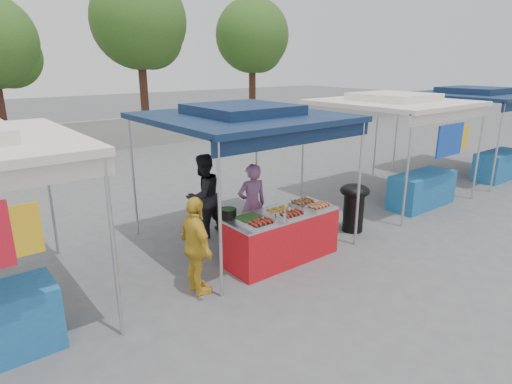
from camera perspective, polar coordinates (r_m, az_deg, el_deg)
ground_plane at (r=7.62m, az=2.82°, el=-8.62°), size 80.00×80.00×0.00m
back_wall at (r=17.01m, az=-22.34°, el=6.64°), size 40.00×0.25×1.20m
main_canopy at (r=7.69m, az=-1.73°, el=10.09°), size 3.20×3.20×2.57m
neighbor_stall_right at (r=10.84m, az=19.31°, el=7.07°), size 3.20×3.20×2.57m
neighbor_stall_far at (r=14.34m, az=28.18°, el=8.25°), size 3.20×3.20×2.57m
tree_2 at (r=20.35m, az=-15.00°, el=20.66°), size 4.06×4.06×6.97m
tree_3 at (r=23.38m, az=-0.29°, el=19.73°), size 3.75×3.74×6.43m
vendor_table at (r=7.38m, az=3.38°, el=-5.90°), size 2.00×0.80×0.85m
food_tray_fl at (r=6.66m, az=0.69°, el=-4.22°), size 0.42×0.30×0.07m
food_tray_fm at (r=7.05m, az=4.78°, el=-3.04°), size 0.42×0.30×0.07m
food_tray_fr at (r=7.49m, az=8.40°, el=-1.96°), size 0.42×0.30×0.07m
food_tray_bl at (r=6.87m, az=-0.94°, el=-3.52°), size 0.42×0.30×0.07m
food_tray_bm at (r=7.25m, az=2.93°, el=-2.43°), size 0.42×0.30×0.07m
food_tray_br at (r=7.67m, az=6.22°, el=-1.41°), size 0.42×0.30×0.07m
cooking_pot at (r=6.96m, az=-3.74°, el=-2.89°), size 0.27×0.27×0.16m
skewer_cup at (r=6.91m, az=3.87°, el=-3.34°), size 0.08×0.08×0.10m
wok_burner at (r=8.75m, az=12.93°, el=-1.48°), size 0.59×0.59×0.99m
crate_left at (r=7.65m, az=-2.26°, el=-7.34°), size 0.47×0.33×0.28m
crate_right at (r=8.09m, az=2.73°, el=-5.88°), size 0.50×0.35×0.30m
crate_stacked at (r=7.98m, az=2.76°, el=-3.94°), size 0.47×0.33×0.28m
vendor_woman at (r=7.84m, az=-0.54°, el=-1.74°), size 0.63×0.48×1.55m
helper_man at (r=8.29m, az=-7.02°, el=-0.50°), size 0.89×0.75×1.63m
customer_person at (r=6.27m, az=-7.96°, el=-7.18°), size 0.43×0.90×1.49m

